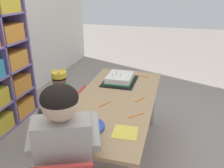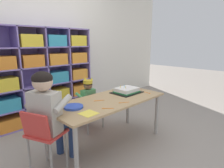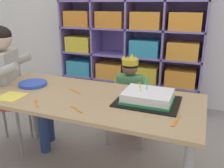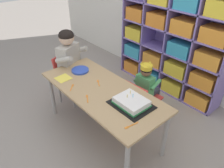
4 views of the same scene
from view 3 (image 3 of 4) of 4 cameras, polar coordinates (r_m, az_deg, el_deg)
name	(u,v)px [view 3 (image 3 of 4)]	position (r m, az deg, el deg)	size (l,w,h in m)	color
storage_cubby_shelf	(131,47)	(2.87, 4.59, 8.75)	(1.68, 0.33, 1.54)	#7F6BB2
activity_table	(87,105)	(1.64, -5.84, -5.06)	(1.49, 0.66, 0.61)	tan
classroom_chair_blue	(127,108)	(2.10, 3.65, -5.62)	(0.40, 0.38, 0.57)	red
child_with_crown	(131,88)	(2.14, 4.41, -0.90)	(0.31, 0.31, 0.80)	#4C9E5B
classroom_chair_adult_side	(2,101)	(2.21, -24.56, -3.65)	(0.41, 0.42, 0.68)	red
adult_helper_seated	(12,76)	(2.10, -22.61, 1.79)	(0.49, 0.47, 1.04)	#B2ADA3
birthday_cake_on_tray	(148,98)	(1.52, 8.46, -3.21)	(0.39, 0.31, 0.11)	black
paper_plate_stack	(33,84)	(1.91, -18.20, 0.04)	(0.21, 0.21, 0.02)	blue
paper_napkin_square	(11,96)	(1.73, -22.84, -2.74)	(0.16, 0.16, 0.00)	#F4DB4C
fork_beside_plate_stack	(176,122)	(1.31, 14.87, -8.59)	(0.04, 0.14, 0.00)	orange
fork_by_napkin	(75,91)	(1.72, -8.87, -1.62)	(0.12, 0.07, 0.00)	orange
fork_near_cake_tray	(76,109)	(1.43, -8.51, -5.84)	(0.11, 0.08, 0.00)	orange
fork_near_child_seat	(36,103)	(1.57, -17.45, -4.24)	(0.10, 0.10, 0.00)	orange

